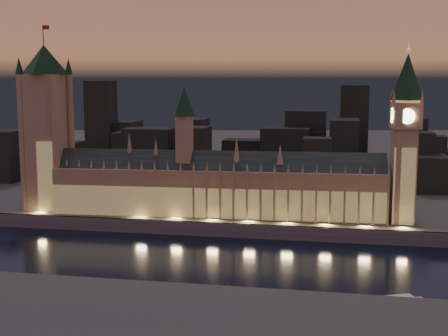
% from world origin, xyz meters
% --- Properties ---
extents(ground_plane, '(2000.00, 2000.00, 0.00)m').
position_xyz_m(ground_plane, '(0.00, 0.00, 0.00)').
color(ground_plane, black).
rests_on(ground_plane, ground).
extents(north_bank, '(2000.00, 960.00, 8.00)m').
position_xyz_m(north_bank, '(0.00, 520.00, 4.00)').
color(north_bank, '#423A3F').
rests_on(north_bank, ground).
extents(embankment_wall, '(2000.00, 2.50, 8.00)m').
position_xyz_m(embankment_wall, '(0.00, 41.00, 4.00)').
color(embankment_wall, '#534156').
rests_on(embankment_wall, ground).
extents(palace_of_westminster, '(202.00, 30.43, 78.00)m').
position_xyz_m(palace_of_westminster, '(-1.60, 61.75, 26.37)').
color(palace_of_westminster, '#9E7B5A').
rests_on(palace_of_westminster, north_bank).
extents(victoria_tower, '(31.68, 31.68, 114.97)m').
position_xyz_m(victoria_tower, '(-110.00, 61.92, 64.92)').
color(victoria_tower, '#9E7B5A').
rests_on(victoria_tower, north_bank).
extents(elizabeth_tower, '(18.00, 18.00, 102.75)m').
position_xyz_m(elizabeth_tower, '(108.00, 61.92, 65.14)').
color(elizabeth_tower, '#9E7B5A').
rests_on(elizabeth_tower, north_bank).
extents(river_boat, '(40.01, 24.48, 4.50)m').
position_xyz_m(river_boat, '(92.76, -58.00, 1.56)').
color(river_boat, '#534156').
rests_on(river_boat, ground).
extents(city_backdrop, '(477.79, 215.63, 79.99)m').
position_xyz_m(city_backdrop, '(31.77, 247.15, 30.83)').
color(city_backdrop, black).
rests_on(city_backdrop, north_bank).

